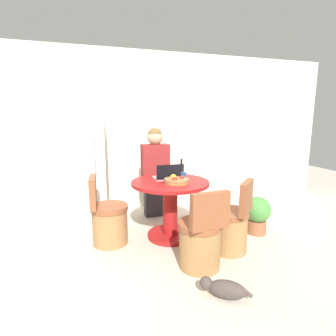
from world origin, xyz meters
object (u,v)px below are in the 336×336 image
Objects in this scene: refrigerator at (81,161)px; chair_left_side at (108,221)px; person_seated at (155,168)px; bottle at (181,170)px; fruit_bowl at (176,180)px; chair_near_right_corner at (230,227)px; laptop at (167,176)px; chair_near_camera at (201,241)px; dining_table at (170,202)px; cat at (224,289)px; potted_plant at (257,213)px.

refrigerator is 2.13× the size of chair_left_side.
bottle is at bearing 114.55° from person_seated.
fruit_bowl is 0.35m from bottle.
chair_near_right_corner reaches higher than fruit_bowl.
chair_left_side is at bearing 6.54° from laptop.
bottle is (0.12, 0.95, 0.55)m from chair_near_camera.
dining_table is 0.46m from bottle.
laptop is (0.77, 0.09, 0.49)m from chair_left_side.
laptop is at bearing -166.24° from bottle.
potted_plant is (1.05, 1.04, 0.19)m from cat.
refrigerator is 3.59× the size of potted_plant.
person_seated is 3.51× the size of cat.
person_seated is (-0.12, 1.48, 0.49)m from chair_near_camera.
chair_near_right_corner is 0.66m from potted_plant.
fruit_bowl is at bearing 174.54° from potted_plant.
bottle reaches higher than fruit_bowl.
chair_left_side is at bearing -70.98° from refrigerator.
chair_near_right_corner is 1.68× the size of potted_plant.
chair_near_camera is at bearing 96.19° from laptop.
potted_plant is at bearing 141.44° from person_seated.
fruit_bowl is (0.05, -0.25, -0.01)m from laptop.
chair_near_right_corner is at bearing -110.63° from chair_left_side.
chair_left_side is 1.19m from chair_near_camera.
chair_left_side is (0.31, -0.90, -0.61)m from refrigerator.
dining_table is 3.20× the size of fruit_bowl.
laptop is 0.62× the size of potted_plant.
bottle reaches higher than laptop.
chair_left_side is 2.77× the size of fruit_bowl.
chair_left_side is 1.58m from cat.
chair_near_camera is at bearing -85.94° from fruit_bowl.
fruit_bowl is (0.82, -0.16, 0.49)m from chair_left_side.
refrigerator is 2.59m from potted_plant.
refrigerator is 1.14m from chair_left_side.
bottle is 0.63× the size of cat.
laptop reaches higher than potted_plant.
fruit_bowl is 1.21m from potted_plant.
potted_plant is at bearing -5.46° from fruit_bowl.
chair_near_right_corner is at bearing 115.11° from person_seated.
laptop is 0.24m from bottle.
refrigerator is at bearing 152.33° from potted_plant.
person_seated is (0.75, 0.67, 0.49)m from chair_left_side.
refrigerator is at bearing 139.02° from dining_table.
chair_near_camera reaches higher than fruit_bowl.
chair_left_side reaches higher than fruit_bowl.
laptop is 1.30m from potted_plant.
person_seated is 5.55× the size of bottle.
potted_plant is (1.15, -0.35, -0.50)m from laptop.
chair_near_right_corner is 2.70× the size of laptop.
chair_near_camera is 1.19m from potted_plant.
dining_table is (1.09, -0.95, -0.43)m from refrigerator.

